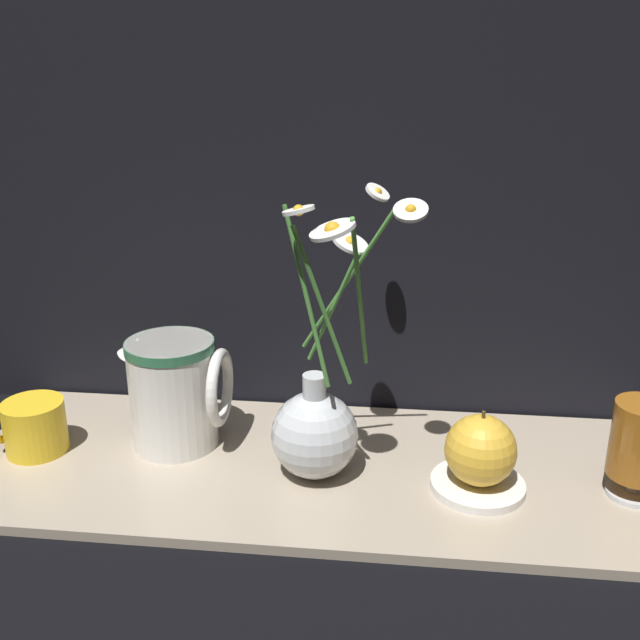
{
  "coord_description": "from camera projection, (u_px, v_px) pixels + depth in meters",
  "views": [
    {
      "loc": [
        0.08,
        -0.76,
        0.48
      ],
      "look_at": [
        -0.0,
        0.0,
        0.2
      ],
      "focal_mm": 40.0,
      "sensor_mm": 36.0,
      "label": 1
    }
  ],
  "objects": [
    {
      "name": "ground_plane",
      "position": [
        321.0,
        473.0,
        0.88
      ],
      "size": [
        6.0,
        6.0,
        0.0
      ],
      "primitive_type": "plane",
      "color": "black"
    },
    {
      "name": "shelf",
      "position": [
        321.0,
        469.0,
        0.88
      ],
      "size": [
        0.88,
        0.32,
        0.01
      ],
      "color": "tan",
      "rests_on": "ground_plane"
    },
    {
      "name": "vase_with_flowers",
      "position": [
        316.0,
        424.0,
        0.84
      ],
      "size": [
        0.17,
        0.22,
        0.33
      ],
      "color": "silver",
      "rests_on": "shelf"
    },
    {
      "name": "yellow_mug",
      "position": [
        33.0,
        427.0,
        0.9
      ],
      "size": [
        0.09,
        0.08,
        0.07
      ],
      "color": "yellow",
      "rests_on": "shelf"
    },
    {
      "name": "ceramic_pitcher",
      "position": [
        175.0,
        389.0,
        0.9
      ],
      "size": [
        0.14,
        0.11,
        0.15
      ],
      "color": "white",
      "rests_on": "shelf"
    },
    {
      "name": "tea_glass",
      "position": [
        640.0,
        443.0,
        0.79
      ],
      "size": [
        0.07,
        0.07,
        0.12
      ],
      "color": "silver",
      "rests_on": "shelf"
    },
    {
      "name": "saucer_plate",
      "position": [
        477.0,
        485.0,
        0.82
      ],
      "size": [
        0.11,
        0.11,
        0.01
      ],
      "color": "white",
      "rests_on": "shelf"
    },
    {
      "name": "orange_fruit",
      "position": [
        480.0,
        450.0,
        0.81
      ],
      "size": [
        0.08,
        0.08,
        0.09
      ],
      "color": "gold",
      "rests_on": "saucer_plate"
    }
  ]
}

